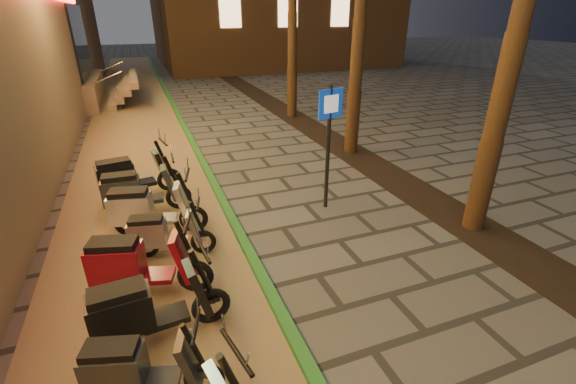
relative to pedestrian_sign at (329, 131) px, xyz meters
name	(u,v)px	position (x,y,z in m)	size (l,w,h in m)	color
ground	(373,350)	(-1.22, -3.88, -1.73)	(120.00, 120.00, 0.00)	#474442
parking_strip	(138,146)	(-3.82, 6.12, -1.73)	(3.40, 60.00, 0.01)	#8C7251
green_curb	(191,139)	(-2.12, 6.12, -1.68)	(0.18, 60.00, 0.10)	#2B712A
planting_strip	(387,174)	(2.38, 1.12, -1.72)	(1.20, 40.00, 0.02)	black
pedestrian_sign	(329,131)	(0.00, 0.00, 0.00)	(0.58, 0.16, 2.68)	black
scooter_5	(137,369)	(-4.00, -3.53, -1.28)	(1.47, 0.76, 1.04)	black
scooter_6	(145,309)	(-3.88, -2.70, -1.20)	(1.76, 0.63, 1.24)	black
scooter_7	(136,264)	(-3.96, -1.65, -1.19)	(1.78, 0.92, 1.26)	black
scooter_8	(161,234)	(-3.54, -0.71, -1.28)	(1.47, 0.69, 1.03)	black
scooter_9	(146,209)	(-3.73, 0.15, -1.18)	(1.80, 0.84, 1.27)	black
scooter_10	(136,191)	(-3.90, 1.11, -1.19)	(1.77, 0.62, 1.25)	black
scooter_11	(129,176)	(-4.02, 2.00, -1.17)	(1.85, 0.81, 1.30)	black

